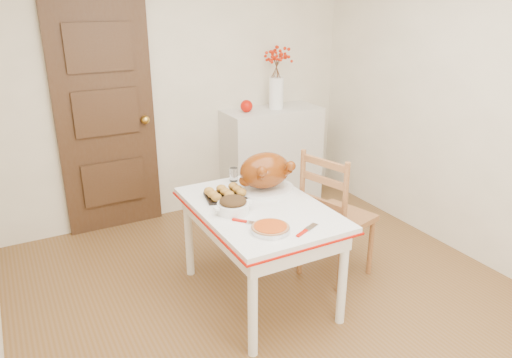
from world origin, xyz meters
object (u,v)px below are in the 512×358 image
sideboard (272,156)px  pumpkin_pie (270,228)px  turkey_platter (265,172)px  kitchen_table (259,252)px  chair_oak (337,214)px

sideboard → pumpkin_pie: 2.15m
sideboard → turkey_platter: size_ratio=2.23×
sideboard → kitchen_table: (-0.96, -1.48, -0.14)m
sideboard → chair_oak: (-0.29, -1.49, 0.01)m
sideboard → kitchen_table: sideboard is taller
chair_oak → sideboard: bearing=-26.7°
sideboard → pumpkin_pie: (-1.08, -1.84, 0.25)m
chair_oak → turkey_platter: 0.65m
chair_oak → pumpkin_pie: bearing=98.2°
kitchen_table → turkey_platter: size_ratio=2.71×
pumpkin_pie → turkey_platter: bearing=63.5°
sideboard → turkey_platter: bearing=-122.3°
chair_oak → turkey_platter: size_ratio=2.30×
chair_oak → pumpkin_pie: 0.90m
kitchen_table → pumpkin_pie: size_ratio=5.03×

